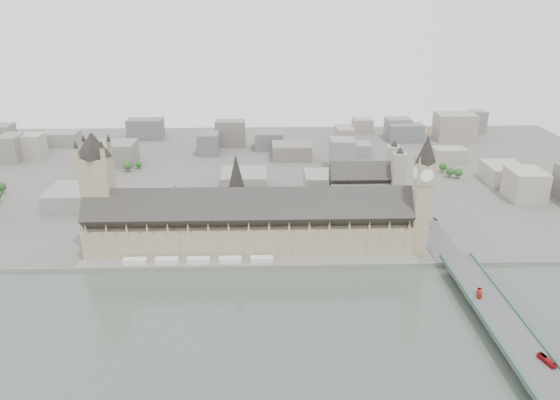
{
  "coord_description": "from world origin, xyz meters",
  "views": [
    {
      "loc": [
        12.96,
        -393.02,
        204.63
      ],
      "look_at": [
        25.81,
        37.27,
        37.09
      ],
      "focal_mm": 35.0,
      "sensor_mm": 36.0,
      "label": 1
    }
  ],
  "objects_px": {
    "westminster_abbey": "(367,189)",
    "red_bus_south": "(547,360)",
    "victoria_tower": "(98,186)",
    "westminster_bridge": "(491,311)",
    "palace_of_westminster": "(249,224)",
    "red_bus_north": "(480,293)",
    "elizabeth_tower": "(423,187)",
    "car_approach": "(436,219)"
  },
  "relations": [
    {
      "from": "westminster_bridge",
      "to": "red_bus_north",
      "type": "height_order",
      "value": "red_bus_north"
    },
    {
      "from": "palace_of_westminster",
      "to": "elizabeth_tower",
      "type": "relative_size",
      "value": 2.47
    },
    {
      "from": "victoria_tower",
      "to": "car_approach",
      "type": "height_order",
      "value": "victoria_tower"
    },
    {
      "from": "westminster_abbey",
      "to": "red_bus_south",
      "type": "bearing_deg",
      "value": -76.68
    },
    {
      "from": "red_bus_south",
      "to": "car_approach",
      "type": "relative_size",
      "value": 2.19
    },
    {
      "from": "palace_of_westminster",
      "to": "westminster_abbey",
      "type": "distance_m",
      "value": 134.09
    },
    {
      "from": "elizabeth_tower",
      "to": "westminster_bridge",
      "type": "xyz_separation_m",
      "value": [
        24.0,
        -95.5,
        -52.96
      ]
    },
    {
      "from": "red_bus_north",
      "to": "car_approach",
      "type": "distance_m",
      "value": 128.83
    },
    {
      "from": "elizabeth_tower",
      "to": "red_bus_north",
      "type": "xyz_separation_m",
      "value": [
        19.83,
        -83.93,
        -46.26
      ]
    },
    {
      "from": "elizabeth_tower",
      "to": "car_approach",
      "type": "height_order",
      "value": "elizabeth_tower"
    },
    {
      "from": "westminster_bridge",
      "to": "red_bus_south",
      "type": "bearing_deg",
      "value": -83.91
    },
    {
      "from": "palace_of_westminster",
      "to": "red_bus_south",
      "type": "bearing_deg",
      "value": -44.87
    },
    {
      "from": "elizabeth_tower",
      "to": "victoria_tower",
      "type": "distance_m",
      "value": 260.64
    },
    {
      "from": "palace_of_westminster",
      "to": "elizabeth_tower",
      "type": "distance_m",
      "value": 142.94
    },
    {
      "from": "palace_of_westminster",
      "to": "red_bus_south",
      "type": "height_order",
      "value": "palace_of_westminster"
    },
    {
      "from": "palace_of_westminster",
      "to": "westminster_abbey",
      "type": "relative_size",
      "value": 3.9
    },
    {
      "from": "victoria_tower",
      "to": "car_approach",
      "type": "xyz_separation_m",
      "value": [
        288.16,
        26.63,
        -44.14
      ]
    },
    {
      "from": "red_bus_south",
      "to": "westminster_bridge",
      "type": "bearing_deg",
      "value": 79.53
    },
    {
      "from": "palace_of_westminster",
      "to": "red_bus_north",
      "type": "relative_size",
      "value": 23.44
    },
    {
      "from": "westminster_bridge",
      "to": "westminster_abbey",
      "type": "height_order",
      "value": "westminster_abbey"
    },
    {
      "from": "palace_of_westminster",
      "to": "red_bus_north",
      "type": "height_order",
      "value": "palace_of_westminster"
    },
    {
      "from": "red_bus_north",
      "to": "elizabeth_tower",
      "type": "bearing_deg",
      "value": 125.13
    },
    {
      "from": "victoria_tower",
      "to": "westminster_bridge",
      "type": "bearing_deg",
      "value": -21.78
    },
    {
      "from": "red_bus_south",
      "to": "victoria_tower",
      "type": "bearing_deg",
      "value": 132.51
    },
    {
      "from": "elizabeth_tower",
      "to": "car_approach",
      "type": "xyz_separation_m",
      "value": [
        28.16,
        44.63,
        -47.02
      ]
    },
    {
      "from": "westminster_bridge",
      "to": "westminster_abbey",
      "type": "bearing_deg",
      "value": 105.64
    },
    {
      "from": "westminster_abbey",
      "to": "palace_of_westminster",
      "type": "bearing_deg",
      "value": -145.83
    },
    {
      "from": "westminster_bridge",
      "to": "car_approach",
      "type": "xyz_separation_m",
      "value": [
        4.16,
        140.13,
        5.94
      ]
    },
    {
      "from": "westminster_bridge",
      "to": "red_bus_south",
      "type": "height_order",
      "value": "red_bus_south"
    },
    {
      "from": "victoria_tower",
      "to": "westminster_abbey",
      "type": "relative_size",
      "value": 1.47
    },
    {
      "from": "elizabeth_tower",
      "to": "red_bus_south",
      "type": "bearing_deg",
      "value": -78.95
    },
    {
      "from": "palace_of_westminster",
      "to": "westminster_bridge",
      "type": "distance_m",
      "value": 195.05
    },
    {
      "from": "victoria_tower",
      "to": "westminster_bridge",
      "type": "xyz_separation_m",
      "value": [
        284.0,
        -113.5,
        -50.08
      ]
    },
    {
      "from": "westminster_bridge",
      "to": "red_bus_north",
      "type": "xyz_separation_m",
      "value": [
        -4.17,
        11.57,
        6.7
      ]
    },
    {
      "from": "elizabeth_tower",
      "to": "red_bus_south",
      "type": "xyz_separation_m",
      "value": [
        30.46,
        -155.97,
        -46.12
      ]
    },
    {
      "from": "red_bus_north",
      "to": "red_bus_south",
      "type": "relative_size",
      "value": 0.92
    },
    {
      "from": "westminster_bridge",
      "to": "car_approach",
      "type": "distance_m",
      "value": 140.32
    },
    {
      "from": "elizabeth_tower",
      "to": "westminster_bridge",
      "type": "distance_m",
      "value": 111.81
    },
    {
      "from": "car_approach",
      "to": "westminster_bridge",
      "type": "bearing_deg",
      "value": -115.55
    },
    {
      "from": "victoria_tower",
      "to": "palace_of_westminster",
      "type": "bearing_deg",
      "value": -2.96
    },
    {
      "from": "red_bus_south",
      "to": "car_approach",
      "type": "distance_m",
      "value": 200.62
    },
    {
      "from": "victoria_tower",
      "to": "westminster_abbey",
      "type": "distance_m",
      "value": 244.79
    }
  ]
}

